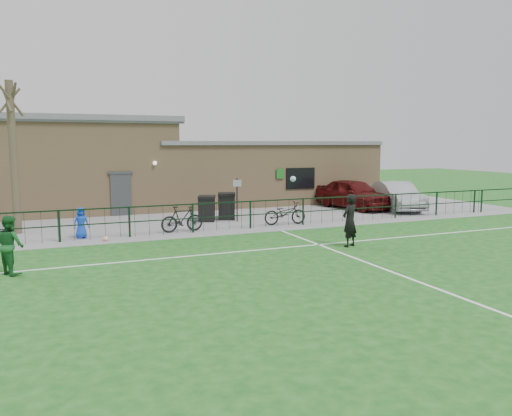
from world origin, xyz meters
name	(u,v)px	position (x,y,z in m)	size (l,w,h in m)	color
ground	(328,278)	(0.00, 0.00, 0.00)	(90.00, 90.00, 0.00)	#175018
paving_strip	(192,213)	(0.00, 13.50, 0.01)	(34.00, 13.00, 0.02)	gray
pitch_line_touch	(230,231)	(0.00, 7.80, 0.00)	(28.00, 0.10, 0.01)	white
pitch_line_mid	(267,249)	(0.00, 4.00, 0.00)	(28.00, 0.10, 0.01)	white
pitch_line_perp	(389,271)	(2.00, 0.00, 0.00)	(0.10, 16.00, 0.01)	white
perimeter_fence	(228,216)	(0.00, 8.00, 0.60)	(28.00, 0.10, 1.20)	black
bare_tree	(14,158)	(-8.00, 10.50, 3.00)	(0.30, 0.30, 6.00)	#463A2A
wheelie_bin_left	(207,209)	(-0.11, 10.62, 0.57)	(0.72, 0.82, 1.09)	black
wheelie_bin_right	(227,207)	(0.93, 10.82, 0.60)	(0.77, 0.87, 1.16)	black
sign_post	(237,200)	(1.16, 10.03, 1.02)	(0.06, 0.06, 2.00)	black
car_maroon	(354,194)	(8.66, 11.80, 0.84)	(1.93, 4.79, 1.63)	#4D0E0D
car_silver	(397,196)	(10.53, 10.49, 0.77)	(1.59, 4.57, 1.50)	#A9ABB1
bicycle_d	(182,219)	(-1.87, 8.31, 0.55)	(0.50, 1.76, 1.06)	black
bicycle_e	(285,213)	(2.79, 8.36, 0.52)	(0.67, 1.91, 1.01)	black
spectator_child	(81,223)	(-5.73, 8.42, 0.61)	(0.58, 0.38, 1.18)	blue
goalkeeper_kick	(349,220)	(2.81, 3.35, 0.95)	(1.50, 2.87, 2.35)	black
outfield_player	(10,245)	(-7.84, 3.77, 0.82)	(0.80, 0.62, 1.64)	#1A5B27
ball_ground	(106,239)	(-4.95, 7.53, 0.10)	(0.20, 0.20, 0.20)	white
clubhouse	(162,168)	(-0.88, 16.50, 2.22)	(24.25, 5.40, 4.96)	tan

